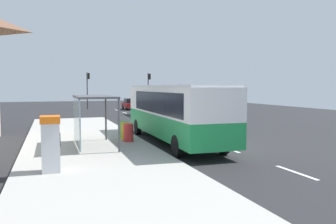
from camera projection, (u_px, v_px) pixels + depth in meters
The scene contains 20 objects.
ground_plane at pixel (145, 121), 31.15m from camera, with size 56.00×92.00×0.04m, color #262628.
sidewalk_platform at pixel (87, 145), 17.74m from camera, with size 6.20×30.00×0.18m, color #ADAAA3.
lane_stripe_seg_0 at pixel (296, 173), 12.39m from camera, with size 0.16×2.20×0.01m, color silver.
lane_stripe_seg_1 at pixel (228, 149), 17.10m from camera, with size 0.16×2.20×0.01m, color silver.
lane_stripe_seg_2 at pixel (190, 135), 21.81m from camera, with size 0.16×2.20×0.01m, color silver.
lane_stripe_seg_3 at pixel (165, 127), 26.52m from camera, with size 0.16×2.20×0.01m, color silver.
lane_stripe_seg_4 at pixel (147, 121), 31.23m from camera, with size 0.16×2.20×0.01m, color silver.
lane_stripe_seg_5 at pixel (135, 116), 35.94m from camera, with size 0.16×2.20×0.01m, color silver.
lane_stripe_seg_6 at pixel (125, 113), 40.65m from camera, with size 0.16×2.20×0.01m, color silver.
lane_stripe_seg_7 at pixel (117, 110), 45.36m from camera, with size 0.16×2.20×0.01m, color silver.
bus at pixel (174, 110), 18.80m from camera, with size 2.66×11.04×3.21m.
white_van at pixel (151, 103), 36.77m from camera, with size 2.08×5.23×2.30m.
sedan_near at pixel (131, 104), 46.59m from camera, with size 1.99×4.47×1.52m.
ticket_machine at pixel (51, 143), 11.76m from camera, with size 0.66×0.76×1.94m.
recycling_bin_red at pixel (128, 133), 18.32m from camera, with size 0.52×0.52×0.95m, color red.
recycling_bin_yellow at pixel (126, 131), 18.98m from camera, with size 0.52×0.52×0.95m, color yellow.
recycling_bin_green at pixel (123, 130), 19.64m from camera, with size 0.52×0.52×0.95m, color green.
traffic_light_near_side at pixel (149, 85), 49.51m from camera, with size 0.49×0.28×5.08m.
traffic_light_far_side at pixel (88, 85), 47.45m from camera, with size 0.49×0.28×5.10m.
bus_shelter at pixel (88, 108), 16.62m from camera, with size 1.80×4.00×2.50m.
Camera 1 is at (-8.15, -15.98, 3.13)m, focal length 36.43 mm.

